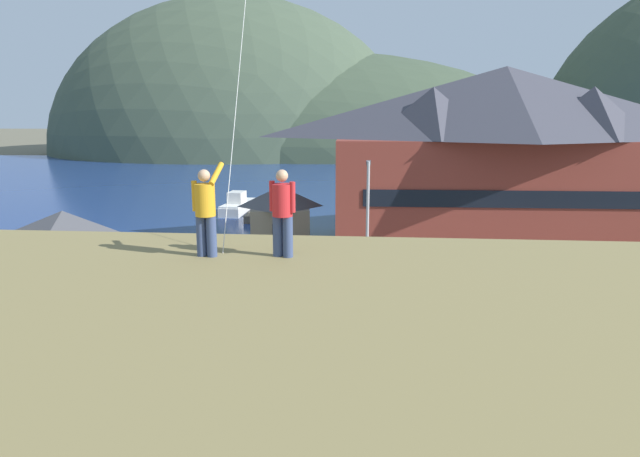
# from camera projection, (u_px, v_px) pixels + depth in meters

# --- Properties ---
(ground_plane) EXTENTS (600.00, 600.00, 0.00)m
(ground_plane) POSITION_uv_depth(u_px,v_px,m) (260.00, 375.00, 20.86)
(ground_plane) COLOR #66604C
(parking_lot_pad) EXTENTS (40.00, 20.00, 0.10)m
(parking_lot_pad) POSITION_uv_depth(u_px,v_px,m) (280.00, 324.00, 25.72)
(parking_lot_pad) COLOR gray
(parking_lot_pad) RESTS_ON ground
(bay_water) EXTENTS (360.00, 84.00, 0.03)m
(bay_water) POSITION_uv_depth(u_px,v_px,m) (340.00, 181.00, 79.34)
(bay_water) COLOR navy
(bay_water) RESTS_ON ground
(far_hill_west_ridge) EXTENTS (89.98, 73.37, 74.04)m
(far_hill_west_ridge) POSITION_uv_depth(u_px,v_px,m) (235.00, 151.00, 139.80)
(far_hill_west_ridge) COLOR #42513D
(far_hill_west_ridge) RESTS_ON ground
(far_hill_east_peak) EXTENTS (118.87, 69.31, 48.09)m
(far_hill_east_peak) POSITION_uv_depth(u_px,v_px,m) (315.00, 152.00, 138.68)
(far_hill_east_peak) COLOR #3D4C38
(far_hill_east_peak) RESTS_ON ground
(harbor_lodge) EXTENTS (25.13, 12.70, 12.85)m
(harbor_lodge) POSITION_uv_depth(u_px,v_px,m) (502.00, 153.00, 39.35)
(harbor_lodge) COLOR brown
(harbor_lodge) RESTS_ON ground
(storage_shed_near_lot) EXTENTS (7.13, 6.49, 5.31)m
(storage_shed_near_lot) POSITION_uv_depth(u_px,v_px,m) (67.00, 265.00, 25.71)
(storage_shed_near_lot) COLOR #338475
(storage_shed_near_lot) RESTS_ON ground
(storage_shed_waterside) EXTENTS (5.09, 5.24, 4.45)m
(storage_shed_waterside) POSITION_uv_depth(u_px,v_px,m) (281.00, 215.00, 40.54)
(storage_shed_waterside) COLOR #756B5B
(storage_shed_waterside) RESTS_ON ground
(wharf_dock) EXTENTS (3.20, 10.25, 0.70)m
(wharf_dock) POSITION_uv_depth(u_px,v_px,m) (271.00, 210.00, 53.70)
(wharf_dock) COLOR #70604C
(wharf_dock) RESTS_ON ground
(moored_boat_wharfside) EXTENTS (2.58, 6.41, 2.16)m
(moored_boat_wharfside) POSITION_uv_depth(u_px,v_px,m) (238.00, 206.00, 54.24)
(moored_boat_wharfside) COLOR silver
(moored_boat_wharfside) RESTS_ON ground
(parked_car_back_row_right) EXTENTS (4.25, 2.15, 1.82)m
(parked_car_back_row_right) POSITION_uv_depth(u_px,v_px,m) (207.00, 296.00, 26.58)
(parked_car_back_row_right) COLOR #236633
(parked_car_back_row_right) RESTS_ON parking_lot_pad
(parked_car_front_row_silver) EXTENTS (4.32, 2.30, 1.82)m
(parked_car_front_row_silver) POSITION_uv_depth(u_px,v_px,m) (552.00, 354.00, 20.18)
(parked_car_front_row_silver) COLOR #236633
(parked_car_front_row_silver) RESTS_ON parking_lot_pad
(parked_car_mid_row_near) EXTENTS (4.21, 2.07, 1.82)m
(parked_car_mid_row_near) POSITION_uv_depth(u_px,v_px,m) (404.00, 296.00, 26.56)
(parked_car_mid_row_near) COLOR slate
(parked_car_mid_row_near) RESTS_ON parking_lot_pad
(parked_car_mid_row_center) EXTENTS (4.29, 2.23, 1.82)m
(parked_car_mid_row_center) POSITION_uv_depth(u_px,v_px,m) (417.00, 360.00, 19.72)
(parked_car_mid_row_center) COLOR #B28923
(parked_car_mid_row_center) RESTS_ON parking_lot_pad
(parking_light_pole) EXTENTS (0.24, 0.78, 7.06)m
(parking_light_pole) POSITION_uv_depth(u_px,v_px,m) (368.00, 217.00, 29.95)
(parking_light_pole) COLOR #ADADB2
(parking_light_pole) RESTS_ON parking_lot_pad
(person_kite_flyer) EXTENTS (0.58, 0.63, 1.86)m
(person_kite_flyer) POSITION_uv_depth(u_px,v_px,m) (205.00, 209.00, 10.89)
(person_kite_flyer) COLOR #384770
(person_kite_flyer) RESTS_ON grassy_hill_foreground
(person_companion) EXTENTS (0.53, 0.40, 1.74)m
(person_companion) POSITION_uv_depth(u_px,v_px,m) (282.00, 210.00, 10.86)
(person_companion) COLOR #384770
(person_companion) RESTS_ON grassy_hill_foreground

